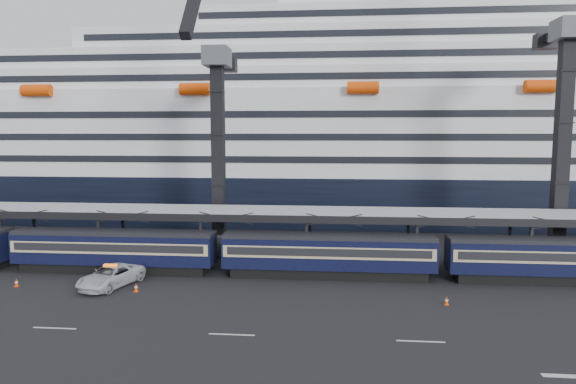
% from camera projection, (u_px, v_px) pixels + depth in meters
% --- Properties ---
extents(ground, '(260.00, 260.00, 0.00)m').
position_uv_depth(ground, '(440.00, 320.00, 35.82)').
color(ground, black).
rests_on(ground, ground).
extents(train, '(133.05, 3.00, 4.05)m').
position_uv_depth(train, '(366.00, 254.00, 45.89)').
color(train, black).
rests_on(train, ground).
extents(canopy, '(130.00, 6.25, 5.53)m').
position_uv_depth(canopy, '(413.00, 214.00, 49.08)').
color(canopy, gray).
rests_on(canopy, ground).
extents(cruise_ship, '(214.09, 28.84, 34.00)m').
position_uv_depth(cruise_ship, '(376.00, 138.00, 80.03)').
color(cruise_ship, black).
rests_on(cruise_ship, ground).
extents(crane_dark_near, '(4.50, 17.75, 35.08)m').
position_uv_depth(crane_dark_near, '(217.00, 143.00, 54.69)').
color(crane_dark_near, '#494C50').
rests_on(crane_dark_near, ground).
extents(crane_dark_mid, '(4.50, 18.24, 39.64)m').
position_uv_depth(crane_dark_mid, '(565.00, 129.00, 50.34)').
color(crane_dark_mid, '#494C50').
rests_on(crane_dark_mid, ground).
extents(pickup_truck, '(4.62, 6.92, 1.76)m').
position_uv_depth(pickup_truck, '(111.00, 276.00, 43.54)').
color(pickup_truck, silver).
rests_on(pickup_truck, ground).
extents(traffic_cone_b, '(0.36, 0.36, 0.72)m').
position_uv_depth(traffic_cone_b, '(16.00, 282.00, 43.56)').
color(traffic_cone_b, '#EF4507').
rests_on(traffic_cone_b, ground).
extents(traffic_cone_c, '(0.37, 0.37, 0.74)m').
position_uv_depth(traffic_cone_c, '(136.00, 287.00, 42.13)').
color(traffic_cone_c, '#EF4507').
rests_on(traffic_cone_c, ground).
extents(traffic_cone_d, '(0.34, 0.34, 0.68)m').
position_uv_depth(traffic_cone_d, '(447.00, 301.00, 38.88)').
color(traffic_cone_d, '#EF4507').
rests_on(traffic_cone_d, ground).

